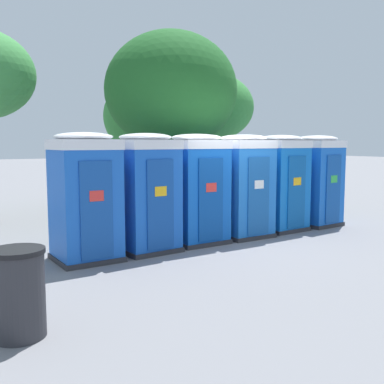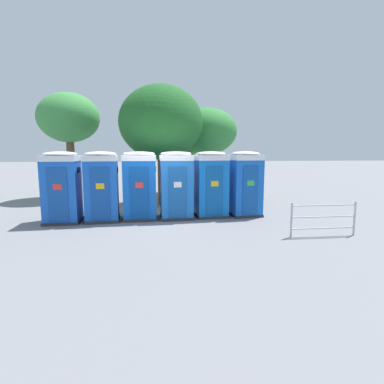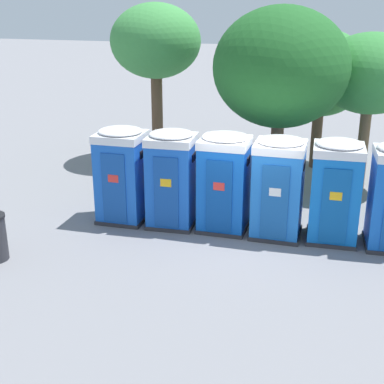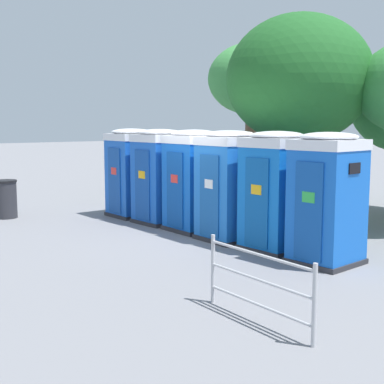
% 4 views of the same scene
% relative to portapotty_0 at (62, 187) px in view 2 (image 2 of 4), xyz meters
% --- Properties ---
extents(ground_plane, '(120.00, 120.00, 0.00)m').
position_rel_portapotty_0_xyz_m(ground_plane, '(3.42, 0.03, -1.28)').
color(ground_plane, slate).
extents(portapotty_0, '(1.28, 1.25, 2.54)m').
position_rel_portapotty_0_xyz_m(portapotty_0, '(0.00, 0.00, 0.00)').
color(portapotty_0, '#2D2D33').
rests_on(portapotty_0, ground).
extents(portapotty_1, '(1.30, 1.30, 2.54)m').
position_rel_portapotty_0_xyz_m(portapotty_1, '(1.36, 0.10, 0.00)').
color(portapotty_1, '#2D2D33').
rests_on(portapotty_1, ground).
extents(portapotty_2, '(1.28, 1.24, 2.54)m').
position_rel_portapotty_0_xyz_m(portapotty_2, '(2.72, 0.24, -0.00)').
color(portapotty_2, '#2D2D33').
rests_on(portapotty_2, ground).
extents(portapotty_3, '(1.27, 1.24, 2.54)m').
position_rel_portapotty_0_xyz_m(portapotty_3, '(4.09, 0.25, -0.00)').
color(portapotty_3, '#2D2D33').
rests_on(portapotty_3, ground).
extents(portapotty_4, '(1.29, 1.29, 2.54)m').
position_rel_portapotty_0_xyz_m(portapotty_4, '(5.45, 0.41, 0.00)').
color(portapotty_4, '#2D2D33').
rests_on(portapotty_4, ground).
extents(portapotty_5, '(1.28, 1.31, 2.54)m').
position_rel_portapotty_0_xyz_m(portapotty_5, '(6.81, 0.43, 0.00)').
color(portapotty_5, '#2D2D33').
rests_on(portapotty_5, ground).
extents(street_tree_0, '(3.09, 3.09, 4.76)m').
position_rel_portapotty_0_xyz_m(street_tree_0, '(5.99, 4.70, 2.26)').
color(street_tree_0, brown).
rests_on(street_tree_0, ground).
extents(street_tree_1, '(3.11, 3.11, 4.74)m').
position_rel_portapotty_0_xyz_m(street_tree_1, '(4.42, 6.54, 1.99)').
color(street_tree_1, brown).
rests_on(street_tree_1, ground).
extents(street_tree_2, '(3.16, 3.16, 5.56)m').
position_rel_portapotty_0_xyz_m(street_tree_2, '(-1.22, 5.69, 2.94)').
color(street_tree_2, brown).
rests_on(street_tree_2, ground).
extents(street_tree_3, '(3.83, 3.83, 5.53)m').
position_rel_portapotty_0_xyz_m(street_tree_3, '(3.57, 3.05, 2.54)').
color(street_tree_3, brown).
rests_on(street_tree_3, ground).
extents(event_barrier, '(2.06, 0.07, 1.05)m').
position_rel_portapotty_0_xyz_m(event_barrier, '(8.33, -2.74, -0.72)').
color(event_barrier, '#B7B7BC').
rests_on(event_barrier, ground).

